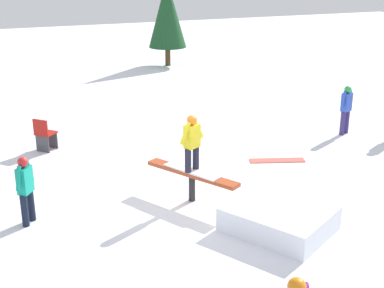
# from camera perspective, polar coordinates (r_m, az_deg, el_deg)

# --- Properties ---
(ground_plane) EXTENTS (60.00, 60.00, 0.00)m
(ground_plane) POSITION_cam_1_polar(r_m,az_deg,el_deg) (11.22, -0.00, -6.03)
(ground_plane) COLOR white
(rail_feature) EXTENTS (2.05, 1.35, 0.65)m
(rail_feature) POSITION_cam_1_polar(r_m,az_deg,el_deg) (11.00, -0.00, -3.44)
(rail_feature) COLOR black
(rail_feature) RESTS_ON ground
(snow_kicker_ramp) EXTENTS (2.31, 2.20, 0.46)m
(snow_kicker_ramp) POSITION_cam_1_polar(r_m,az_deg,el_deg) (10.12, 9.26, -7.88)
(snow_kicker_ramp) COLOR white
(snow_kicker_ramp) RESTS_ON ground
(main_rider_on_rail) EXTENTS (1.31, 0.89, 1.21)m
(main_rider_on_rail) POSITION_cam_1_polar(r_m,az_deg,el_deg) (10.75, -0.00, -0.09)
(main_rider_on_rail) COLOR silver
(main_rider_on_rail) RESTS_ON rail_feature
(bystander_teal) EXTENTS (0.53, 0.40, 1.35)m
(bystander_teal) POSITION_cam_1_polar(r_m,az_deg,el_deg) (10.48, -17.34, -4.37)
(bystander_teal) COLOR black
(bystander_teal) RESTS_ON ground
(bystander_blue) EXTENTS (0.30, 0.55, 1.40)m
(bystander_blue) POSITION_cam_1_polar(r_m,az_deg,el_deg) (15.69, 16.12, 3.79)
(bystander_blue) COLOR navy
(bystander_blue) RESTS_ON ground
(loose_snowboard_coral) EXTENTS (0.69, 1.39, 0.02)m
(loose_snowboard_coral) POSITION_cam_1_polar(r_m,az_deg,el_deg) (13.47, 9.07, -1.74)
(loose_snowboard_coral) COLOR #E06053
(loose_snowboard_coral) RESTS_ON ground
(folding_chair) EXTENTS (0.62, 0.62, 0.88)m
(folding_chair) POSITION_cam_1_polar(r_m,az_deg,el_deg) (14.39, -15.41, 0.89)
(folding_chair) COLOR #3F3F44
(folding_chair) RESTS_ON ground
(pine_tree_near) EXTENTS (1.71, 1.71, 3.88)m
(pine_tree_near) POSITION_cam_1_polar(r_m,az_deg,el_deg) (24.63, -2.66, 13.75)
(pine_tree_near) COLOR #4C331E
(pine_tree_near) RESTS_ON ground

